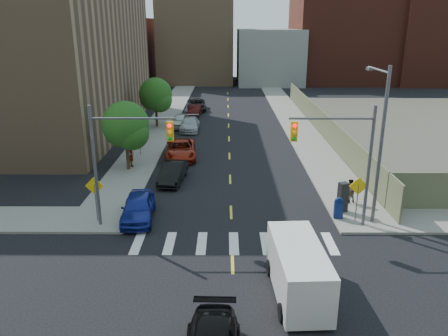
{
  "coord_description": "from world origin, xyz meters",
  "views": [
    {
      "loc": [
        -0.34,
        -16.65,
        11.07
      ],
      "look_at": [
        -0.45,
        10.64,
        2.0
      ],
      "focal_mm": 35.0,
      "sensor_mm": 36.0,
      "label": 1
    }
  ],
  "objects_px": {
    "parked_car_silver": "(190,124)",
    "pedestrian_west": "(131,155)",
    "parked_car_maroon": "(195,111)",
    "pedestrian_east": "(350,191)",
    "mailbox": "(339,208)",
    "parked_car_red": "(181,149)",
    "cargo_van": "(297,268)",
    "parked_car_black": "(173,172)",
    "parked_car_white": "(180,121)",
    "payphone": "(343,197)",
    "parked_car_blue": "(138,207)",
    "parked_car_grey": "(196,105)"
  },
  "relations": [
    {
      "from": "parked_car_white",
      "to": "pedestrian_west",
      "type": "bearing_deg",
      "value": -95.62
    },
    {
      "from": "parked_car_red",
      "to": "cargo_van",
      "type": "xyz_separation_m",
      "value": [
        6.92,
        -19.81,
        0.44
      ]
    },
    {
      "from": "parked_car_black",
      "to": "parked_car_red",
      "type": "height_order",
      "value": "parked_car_red"
    },
    {
      "from": "cargo_van",
      "to": "parked_car_blue",
      "type": "bearing_deg",
      "value": 135.02
    },
    {
      "from": "parked_car_black",
      "to": "parked_car_grey",
      "type": "bearing_deg",
      "value": 95.44
    },
    {
      "from": "parked_car_white",
      "to": "pedestrian_west",
      "type": "distance_m",
      "value": 14.79
    },
    {
      "from": "parked_car_silver",
      "to": "parked_car_white",
      "type": "height_order",
      "value": "parked_car_white"
    },
    {
      "from": "parked_car_black",
      "to": "payphone",
      "type": "xyz_separation_m",
      "value": [
        10.96,
        -5.62,
        0.36
      ]
    },
    {
      "from": "pedestrian_east",
      "to": "parked_car_maroon",
      "type": "bearing_deg",
      "value": -87.37
    },
    {
      "from": "parked_car_white",
      "to": "cargo_van",
      "type": "relative_size",
      "value": 0.83
    },
    {
      "from": "parked_car_silver",
      "to": "parked_car_grey",
      "type": "relative_size",
      "value": 0.92
    },
    {
      "from": "parked_car_blue",
      "to": "parked_car_black",
      "type": "height_order",
      "value": "parked_car_blue"
    },
    {
      "from": "cargo_van",
      "to": "mailbox",
      "type": "distance_m",
      "value": 8.17
    },
    {
      "from": "parked_car_white",
      "to": "cargo_van",
      "type": "xyz_separation_m",
      "value": [
        8.22,
        -31.68,
        0.48
      ]
    },
    {
      "from": "pedestrian_east",
      "to": "parked_car_silver",
      "type": "bearing_deg",
      "value": -79.86
    },
    {
      "from": "pedestrian_west",
      "to": "parked_car_grey",
      "type": "bearing_deg",
      "value": -25.46
    },
    {
      "from": "parked_car_blue",
      "to": "parked_car_silver",
      "type": "relative_size",
      "value": 0.93
    },
    {
      "from": "parked_car_blue",
      "to": "parked_car_silver",
      "type": "xyz_separation_m",
      "value": [
        1.28,
        22.57,
        -0.06
      ]
    },
    {
      "from": "parked_car_grey",
      "to": "parked_car_black",
      "type": "bearing_deg",
      "value": -95.36
    },
    {
      "from": "parked_car_grey",
      "to": "pedestrian_east",
      "type": "relative_size",
      "value": 3.35
    },
    {
      "from": "parked_car_grey",
      "to": "cargo_van",
      "type": "relative_size",
      "value": 1.03
    },
    {
      "from": "parked_car_black",
      "to": "parked_car_silver",
      "type": "distance_m",
      "value": 16.09
    },
    {
      "from": "parked_car_blue",
      "to": "parked_car_silver",
      "type": "distance_m",
      "value": 22.61
    },
    {
      "from": "parked_car_maroon",
      "to": "cargo_van",
      "type": "height_order",
      "value": "cargo_van"
    },
    {
      "from": "parked_car_white",
      "to": "parked_car_silver",
      "type": "bearing_deg",
      "value": -49.13
    },
    {
      "from": "parked_car_black",
      "to": "cargo_van",
      "type": "height_order",
      "value": "cargo_van"
    },
    {
      "from": "parked_car_white",
      "to": "parked_car_maroon",
      "type": "height_order",
      "value": "parked_car_white"
    },
    {
      "from": "mailbox",
      "to": "pedestrian_east",
      "type": "xyz_separation_m",
      "value": [
        1.25,
        2.31,
        0.18
      ]
    },
    {
      "from": "parked_car_grey",
      "to": "pedestrian_east",
      "type": "distance_m",
      "value": 34.27
    },
    {
      "from": "parked_car_maroon",
      "to": "pedestrian_west",
      "type": "distance_m",
      "value": 21.2
    },
    {
      "from": "parked_car_maroon",
      "to": "pedestrian_east",
      "type": "relative_size",
      "value": 2.57
    },
    {
      "from": "parked_car_black",
      "to": "parked_car_white",
      "type": "relative_size",
      "value": 1.02
    },
    {
      "from": "parked_car_white",
      "to": "pedestrian_west",
      "type": "xyz_separation_m",
      "value": [
        -2.37,
        -14.6,
        0.32
      ]
    },
    {
      "from": "parked_car_black",
      "to": "parked_car_grey",
      "type": "xyz_separation_m",
      "value": [
        -0.07,
        27.91,
        0.01
      ]
    },
    {
      "from": "parked_car_maroon",
      "to": "pedestrian_east",
      "type": "xyz_separation_m",
      "value": [
        11.75,
        -28.31,
        0.27
      ]
    },
    {
      "from": "parked_car_black",
      "to": "parked_car_maroon",
      "type": "xyz_separation_m",
      "value": [
        0.0,
        24.06,
        -0.05
      ]
    },
    {
      "from": "payphone",
      "to": "mailbox",
      "type": "bearing_deg",
      "value": -134.93
    },
    {
      "from": "parked_car_silver",
      "to": "pedestrian_west",
      "type": "bearing_deg",
      "value": -105.95
    },
    {
      "from": "mailbox",
      "to": "parked_car_white",
      "type": "bearing_deg",
      "value": 123.47
    },
    {
      "from": "parked_car_red",
      "to": "payphone",
      "type": "relative_size",
      "value": 2.98
    },
    {
      "from": "parked_car_maroon",
      "to": "parked_car_grey",
      "type": "bearing_deg",
      "value": 95.69
    },
    {
      "from": "parked_car_red",
      "to": "parked_car_maroon",
      "type": "relative_size",
      "value": 1.36
    },
    {
      "from": "parked_car_black",
      "to": "parked_car_silver",
      "type": "height_order",
      "value": "parked_car_black"
    },
    {
      "from": "parked_car_red",
      "to": "pedestrian_west",
      "type": "bearing_deg",
      "value": -148.05
    },
    {
      "from": "pedestrian_east",
      "to": "parked_car_grey",
      "type": "bearing_deg",
      "value": -89.74
    },
    {
      "from": "pedestrian_west",
      "to": "parked_car_white",
      "type": "bearing_deg",
      "value": -26.39
    },
    {
      "from": "parked_car_grey",
      "to": "pedestrian_east",
      "type": "bearing_deg",
      "value": -75.31
    },
    {
      "from": "payphone",
      "to": "pedestrian_east",
      "type": "relative_size",
      "value": 1.18
    },
    {
      "from": "pedestrian_east",
      "to": "cargo_van",
      "type": "bearing_deg",
      "value": 43.45
    },
    {
      "from": "parked_car_white",
      "to": "mailbox",
      "type": "bearing_deg",
      "value": -60.52
    }
  ]
}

